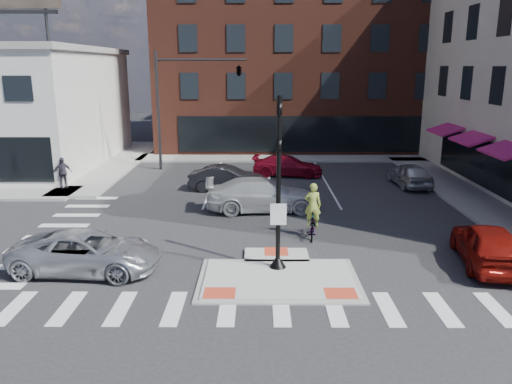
{
  "coord_description": "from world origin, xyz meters",
  "views": [
    {
      "loc": [
        -0.68,
        -16.06,
        7.05
      ],
      "look_at": [
        -0.79,
        3.77,
        2.0
      ],
      "focal_mm": 35.0,
      "sensor_mm": 36.0,
      "label": 1
    }
  ],
  "objects_px": {
    "white_pickup": "(263,195)",
    "pedestrian_b": "(63,173)",
    "bg_car_dark": "(227,179)",
    "bg_car_silver": "(409,174)",
    "red_sedan": "(487,244)",
    "cyclist": "(312,219)",
    "bg_car_red": "(288,166)",
    "silver_suv": "(87,252)"
  },
  "relations": [
    {
      "from": "white_pickup",
      "to": "cyclist",
      "type": "distance_m",
      "value": 4.46
    },
    {
      "from": "cyclist",
      "to": "bg_car_silver",
      "type": "bearing_deg",
      "value": -119.01
    },
    {
      "from": "white_pickup",
      "to": "pedestrian_b",
      "type": "height_order",
      "value": "pedestrian_b"
    },
    {
      "from": "silver_suv",
      "to": "bg_car_red",
      "type": "bearing_deg",
      "value": -22.45
    },
    {
      "from": "silver_suv",
      "to": "pedestrian_b",
      "type": "relative_size",
      "value": 2.89
    },
    {
      "from": "bg_car_dark",
      "to": "cyclist",
      "type": "xyz_separation_m",
      "value": [
        4.08,
        -8.03,
        0.08
      ]
    },
    {
      "from": "red_sedan",
      "to": "cyclist",
      "type": "bearing_deg",
      "value": -16.75
    },
    {
      "from": "silver_suv",
      "to": "bg_car_silver",
      "type": "bearing_deg",
      "value": -45.13
    },
    {
      "from": "white_pickup",
      "to": "bg_car_silver",
      "type": "distance_m",
      "value": 10.3
    },
    {
      "from": "red_sedan",
      "to": "cyclist",
      "type": "distance_m",
      "value": 6.7
    },
    {
      "from": "bg_car_silver",
      "to": "cyclist",
      "type": "distance_m",
      "value": 11.48
    },
    {
      "from": "bg_car_silver",
      "to": "silver_suv",
      "type": "bearing_deg",
      "value": 36.43
    },
    {
      "from": "silver_suv",
      "to": "bg_car_silver",
      "type": "distance_m",
      "value": 19.82
    },
    {
      "from": "silver_suv",
      "to": "bg_car_silver",
      "type": "xyz_separation_m",
      "value": [
        15.05,
        12.9,
        -0.0
      ]
    },
    {
      "from": "white_pickup",
      "to": "bg_car_dark",
      "type": "bearing_deg",
      "value": 22.12
    },
    {
      "from": "bg_car_red",
      "to": "cyclist",
      "type": "bearing_deg",
      "value": -168.56
    },
    {
      "from": "red_sedan",
      "to": "bg_car_dark",
      "type": "relative_size",
      "value": 1.06
    },
    {
      "from": "bg_car_red",
      "to": "cyclist",
      "type": "height_order",
      "value": "cyclist"
    },
    {
      "from": "bg_car_silver",
      "to": "cyclist",
      "type": "height_order",
      "value": "cyclist"
    },
    {
      "from": "silver_suv",
      "to": "red_sedan",
      "type": "height_order",
      "value": "red_sedan"
    },
    {
      "from": "red_sedan",
      "to": "pedestrian_b",
      "type": "xyz_separation_m",
      "value": [
        -19.59,
        11.05,
        0.26
      ]
    },
    {
      "from": "silver_suv",
      "to": "bg_car_dark",
      "type": "height_order",
      "value": "silver_suv"
    },
    {
      "from": "bg_car_dark",
      "to": "bg_car_silver",
      "type": "xyz_separation_m",
      "value": [
        10.86,
        1.23,
        -0.0
      ]
    },
    {
      "from": "white_pickup",
      "to": "red_sedan",
      "type": "bearing_deg",
      "value": -134.95
    },
    {
      "from": "white_pickup",
      "to": "bg_car_red",
      "type": "relative_size",
      "value": 1.24
    },
    {
      "from": "white_pickup",
      "to": "bg_car_silver",
      "type": "height_order",
      "value": "white_pickup"
    },
    {
      "from": "red_sedan",
      "to": "silver_suv",
      "type": "bearing_deg",
      "value": 12.19
    },
    {
      "from": "silver_suv",
      "to": "bg_car_red",
      "type": "height_order",
      "value": "silver_suv"
    },
    {
      "from": "silver_suv",
      "to": "red_sedan",
      "type": "distance_m",
      "value": 14.3
    },
    {
      "from": "silver_suv",
      "to": "red_sedan",
      "type": "xyz_separation_m",
      "value": [
        14.28,
        0.68,
        0.07
      ]
    },
    {
      "from": "bg_car_silver",
      "to": "pedestrian_b",
      "type": "bearing_deg",
      "value": -0.9
    },
    {
      "from": "white_pickup",
      "to": "pedestrian_b",
      "type": "distance_m",
      "value": 12.24
    },
    {
      "from": "bg_car_dark",
      "to": "bg_car_red",
      "type": "xyz_separation_m",
      "value": [
        3.73,
        4.06,
        -0.06
      ]
    },
    {
      "from": "cyclist",
      "to": "pedestrian_b",
      "type": "bearing_deg",
      "value": -23.59
    },
    {
      "from": "bg_car_red",
      "to": "cyclist",
      "type": "distance_m",
      "value": 12.1
    },
    {
      "from": "bg_car_dark",
      "to": "bg_car_red",
      "type": "distance_m",
      "value": 5.51
    },
    {
      "from": "bg_car_red",
      "to": "pedestrian_b",
      "type": "xyz_separation_m",
      "value": [
        -13.23,
        -4.0,
        0.38
      ]
    },
    {
      "from": "red_sedan",
      "to": "bg_car_dark",
      "type": "height_order",
      "value": "red_sedan"
    },
    {
      "from": "silver_suv",
      "to": "bg_car_dark",
      "type": "distance_m",
      "value": 12.4
    },
    {
      "from": "silver_suv",
      "to": "pedestrian_b",
      "type": "xyz_separation_m",
      "value": [
        -5.31,
        11.73,
        0.32
      ]
    },
    {
      "from": "bg_car_red",
      "to": "bg_car_dark",
      "type": "bearing_deg",
      "value": 147.21
    },
    {
      "from": "silver_suv",
      "to": "cyclist",
      "type": "xyz_separation_m",
      "value": [
        8.26,
        3.64,
        0.08
      ]
    }
  ]
}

